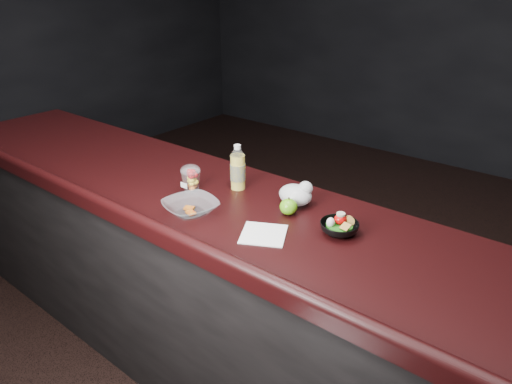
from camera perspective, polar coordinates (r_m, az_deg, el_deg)
counter at (r=2.14m, az=-1.24°, el=-14.16°), size 4.06×0.71×1.02m
lemonade_bottle at (r=2.00m, az=-2.29°, el=2.70°), size 0.07×0.07×0.20m
fruit_cup at (r=2.00m, az=-8.15°, el=1.75°), size 0.09×0.09×0.12m
green_apple at (r=1.80m, az=4.09°, el=-1.85°), size 0.07×0.07×0.07m
plastic_bag at (r=1.88m, az=5.11°, el=-0.25°), size 0.14×0.12×0.10m
snack_bowl at (r=1.70m, az=10.35°, el=-4.30°), size 0.16×0.16×0.08m
takeout_bowl at (r=1.83m, az=-8.17°, el=-1.88°), size 0.26×0.26×0.05m
paper_napkin at (r=1.67m, az=0.95°, el=-5.28°), size 0.22×0.22×0.00m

